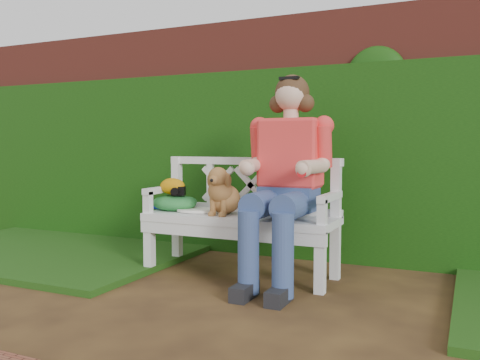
% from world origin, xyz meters
% --- Properties ---
extents(ground, '(60.00, 60.00, 0.00)m').
position_xyz_m(ground, '(0.00, 0.00, 0.00)').
color(ground, black).
extents(brick_wall, '(10.00, 0.30, 2.20)m').
position_xyz_m(brick_wall, '(0.00, 1.90, 1.10)').
color(brick_wall, maroon).
rests_on(brick_wall, ground).
extents(ivy_hedge, '(10.00, 0.18, 1.70)m').
position_xyz_m(ivy_hedge, '(0.00, 1.68, 0.85)').
color(ivy_hedge, '#1A4E0E').
rests_on(ivy_hedge, ground).
extents(grass_left, '(2.60, 2.00, 0.05)m').
position_xyz_m(grass_left, '(-2.40, 0.90, 0.03)').
color(grass_left, '#133E0D').
rests_on(grass_left, ground).
extents(garden_bench, '(1.63, 0.76, 0.48)m').
position_xyz_m(garden_bench, '(-0.44, 0.86, 0.24)').
color(garden_bench, white).
rests_on(garden_bench, ground).
extents(seated_woman, '(0.85, 1.02, 1.58)m').
position_xyz_m(seated_woman, '(-0.05, 0.84, 0.79)').
color(seated_woman, '#CF2A55').
rests_on(seated_woman, ground).
extents(dog, '(0.29, 0.37, 0.38)m').
position_xyz_m(dog, '(-0.57, 0.82, 0.67)').
color(dog, olive).
rests_on(dog, garden_bench).
extents(tennis_racket, '(0.70, 0.44, 0.03)m').
position_xyz_m(tennis_racket, '(-0.86, 0.86, 0.50)').
color(tennis_racket, white).
rests_on(tennis_racket, garden_bench).
extents(green_bag, '(0.47, 0.41, 0.13)m').
position_xyz_m(green_bag, '(-1.05, 0.87, 0.55)').
color(green_bag, green).
rests_on(green_bag, garden_bench).
extents(camera_item, '(0.13, 0.12, 0.07)m').
position_xyz_m(camera_item, '(-0.99, 0.84, 0.65)').
color(camera_item, black).
rests_on(camera_item, green_bag).
extents(baseball_glove, '(0.25, 0.21, 0.14)m').
position_xyz_m(baseball_glove, '(-1.05, 0.85, 0.68)').
color(baseball_glove, '#BA7907').
rests_on(baseball_glove, green_bag).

